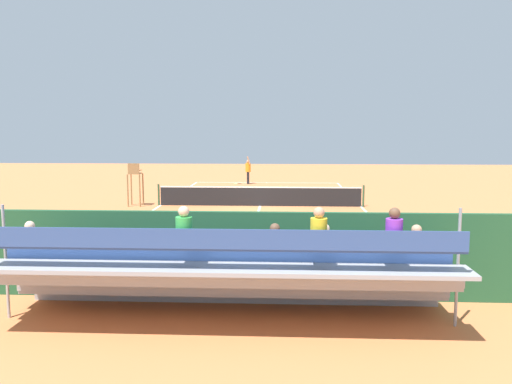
% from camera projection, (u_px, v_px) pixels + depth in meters
% --- Properties ---
extents(ground_plane, '(60.00, 60.00, 0.00)m').
position_uv_depth(ground_plane, '(260.00, 206.00, 25.74)').
color(ground_plane, '#D17542').
extents(court_line_markings, '(10.10, 22.20, 0.01)m').
position_uv_depth(court_line_markings, '(260.00, 206.00, 25.78)').
color(court_line_markings, white).
rests_on(court_line_markings, ground).
extents(tennis_net, '(10.30, 0.10, 1.07)m').
position_uv_depth(tennis_net, '(260.00, 196.00, 25.68)').
color(tennis_net, black).
rests_on(tennis_net, ground).
extents(backdrop_wall, '(18.00, 0.16, 2.00)m').
position_uv_depth(backdrop_wall, '(234.00, 255.00, 11.75)').
color(backdrop_wall, '#235633').
rests_on(backdrop_wall, ground).
extents(bleacher_stand, '(9.06, 2.40, 2.48)m').
position_uv_depth(bleacher_stand, '(232.00, 273.00, 10.38)').
color(bleacher_stand, '#9EA0A5').
rests_on(bleacher_stand, ground).
extents(umpire_chair, '(0.67, 0.67, 2.14)m').
position_uv_depth(umpire_chair, '(135.00, 180.00, 25.58)').
color(umpire_chair, olive).
rests_on(umpire_chair, ground).
extents(courtside_bench, '(1.80, 0.40, 0.93)m').
position_uv_depth(courtside_bench, '(320.00, 267.00, 12.42)').
color(courtside_bench, '#234C2D').
rests_on(courtside_bench, ground).
extents(equipment_bag, '(0.90, 0.36, 0.36)m').
position_uv_depth(equipment_bag, '(245.00, 282.00, 12.43)').
color(equipment_bag, '#B22D2D').
rests_on(equipment_bag, ground).
extents(tennis_player, '(0.43, 0.55, 1.93)m').
position_uv_depth(tennis_player, '(248.00, 169.00, 35.71)').
color(tennis_player, black).
rests_on(tennis_player, ground).
extents(tennis_racket, '(0.59, 0.37, 0.03)m').
position_uv_depth(tennis_racket, '(236.00, 184.00, 35.81)').
color(tennis_racket, black).
rests_on(tennis_racket, ground).
extents(tennis_ball_near, '(0.07, 0.07, 0.07)m').
position_uv_depth(tennis_ball_near, '(280.00, 186.00, 34.20)').
color(tennis_ball_near, '#CCDB33').
rests_on(tennis_ball_near, ground).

